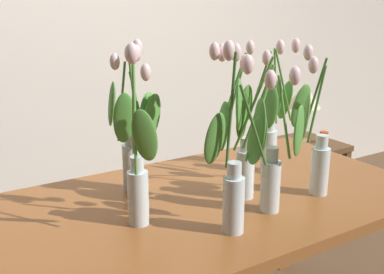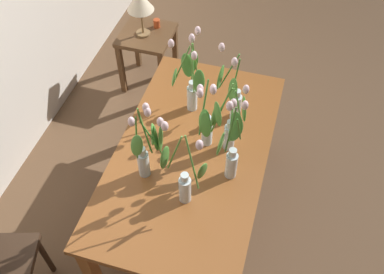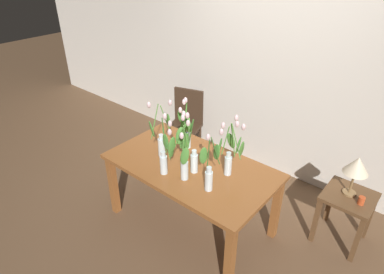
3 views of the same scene
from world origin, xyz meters
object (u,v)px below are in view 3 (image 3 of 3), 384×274
side_table (347,205)px  pillar_candle (361,201)px  dining_table (191,172)px  tulip_vase_6 (231,153)px  tulip_vase_1 (210,170)px  tulip_vase_3 (161,138)px  tulip_vase_2 (182,156)px  dining_chair (186,121)px  tulip_vase_4 (191,154)px  table_lamp (357,166)px  tulip_vase_0 (186,129)px  tulip_vase_5 (165,156)px

side_table → pillar_candle: 0.20m
dining_table → tulip_vase_6: 0.49m
tulip_vase_1 → tulip_vase_3: 0.68m
dining_table → side_table: (1.26, 0.77, -0.22)m
tulip_vase_2 → dining_chair: bearing=130.1°
tulip_vase_4 → table_lamp: bearing=36.0°
dining_table → dining_chair: 1.33m
tulip_vase_0 → tulip_vase_6: size_ratio=1.03×
dining_chair → pillar_candle: size_ratio=12.40×
side_table → tulip_vase_5: bearing=-142.8°
tulip_vase_6 → table_lamp: size_ratio=1.40×
tulip_vase_3 → tulip_vase_6: (0.69, 0.17, 0.03)m
tulip_vase_4 → pillar_candle: tulip_vase_4 is taller
tulip_vase_2 → dining_chair: (-0.98, 1.16, -0.45)m
tulip_vase_2 → tulip_vase_4: (-0.01, 0.13, -0.05)m
tulip_vase_0 → tulip_vase_2: (0.29, -0.39, 0.00)m
pillar_candle → dining_chair: bearing=173.6°
tulip_vase_1 → tulip_vase_2: 0.28m
tulip_vase_2 → side_table: size_ratio=1.04×
tulip_vase_0 → side_table: (1.48, 0.58, -0.53)m
tulip_vase_4 → table_lamp: 1.46m
tulip_vase_0 → tulip_vase_3: (-0.11, -0.24, -0.04)m
side_table → dining_table: bearing=-148.6°
tulip_vase_3 → side_table: 1.86m
tulip_vase_2 → tulip_vase_6: size_ratio=1.02×
tulip_vase_1 → side_table: tulip_vase_1 is taller
tulip_vase_3 → dining_chair: size_ratio=0.63×
tulip_vase_1 → dining_chair: (-1.25, 1.13, -0.40)m
tulip_vase_2 → tulip_vase_3: (-0.40, 0.14, -0.04)m
dining_table → side_table: size_ratio=2.91×
dining_chair → side_table: 2.18m
dining_table → tulip_vase_3: tulip_vase_3 is taller
tulip_vase_3 → tulip_vase_4: 0.39m
tulip_vase_2 → tulip_vase_5: 0.17m
dining_chair → pillar_candle: (2.28, -0.25, 0.06)m
tulip_vase_6 → pillar_candle: tulip_vase_6 is taller
tulip_vase_1 → tulip_vase_3: bearing=170.7°
tulip_vase_1 → tulip_vase_0: bearing=148.0°
pillar_candle → table_lamp: bearing=147.5°
dining_chair → side_table: (2.17, -0.19, -0.09)m
dining_table → side_table: bearing=31.4°
dining_table → tulip_vase_2: tulip_vase_2 is taller
tulip_vase_2 → tulip_vase_6: tulip_vase_2 is taller
dining_table → tulip_vase_5: size_ratio=2.71×
tulip_vase_0 → dining_table: bearing=-40.4°
side_table → tulip_vase_3: bearing=-152.6°
tulip_vase_5 → tulip_vase_6: (0.45, 0.36, 0.04)m
tulip_vase_1 → table_lamp: tulip_vase_1 is taller
tulip_vase_0 → tulip_vase_1: (0.57, -0.35, -0.05)m
tulip_vase_6 → pillar_candle: size_ratio=7.41×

